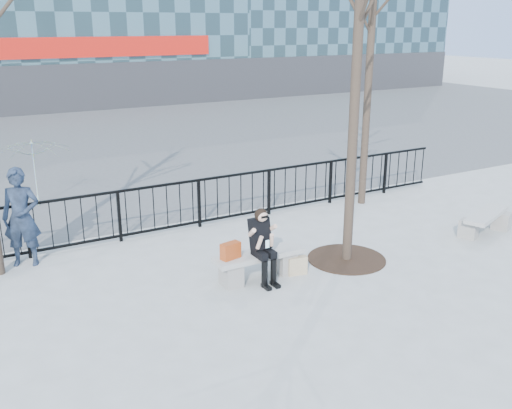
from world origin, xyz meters
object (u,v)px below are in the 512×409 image
bench_main (259,263)px  bench_second (486,221)px  seated_woman (263,246)px  standing_man (21,217)px

bench_main → bench_second: bearing=-4.5°
seated_woman → standing_man: (-3.50, 2.87, 0.27)m
bench_main → standing_man: standing_man is taller
standing_man → bench_second: bearing=2.9°
bench_second → standing_man: 9.47m
bench_second → standing_man: standing_man is taller
bench_main → standing_man: 4.47m
bench_main → seated_woman: bearing=-90.0°
bench_second → seated_woman: bearing=156.2°
seated_woman → standing_man: bearing=140.6°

